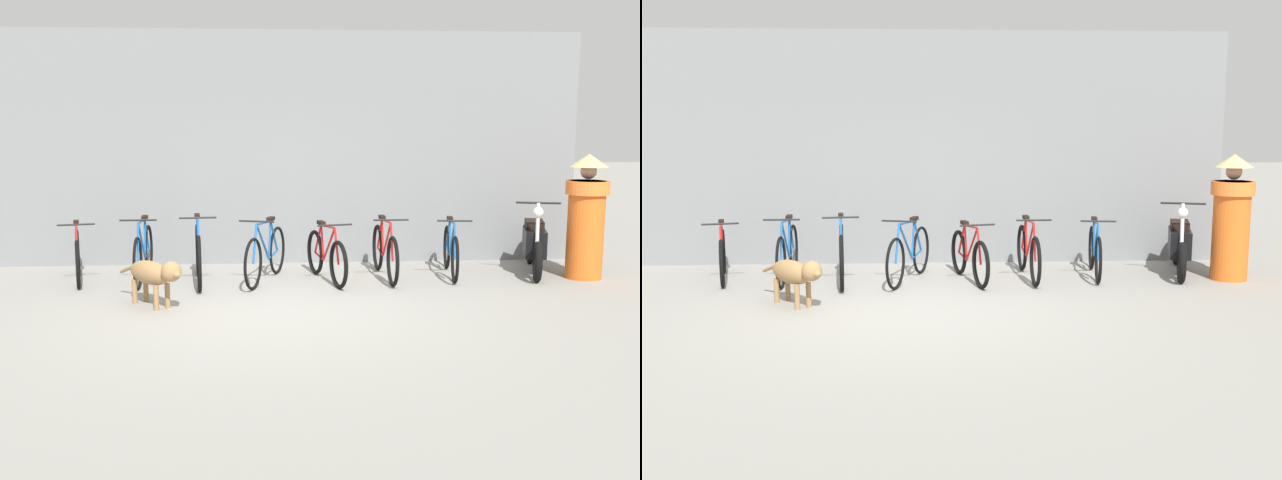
% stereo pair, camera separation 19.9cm
% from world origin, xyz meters
% --- Properties ---
extents(ground_plane, '(60.00, 60.00, 0.00)m').
position_xyz_m(ground_plane, '(0.00, 0.00, 0.00)').
color(ground_plane, gray).
extents(shop_wall_back, '(9.33, 0.20, 3.39)m').
position_xyz_m(shop_wall_back, '(0.00, 3.00, 1.69)').
color(shop_wall_back, slate).
rests_on(shop_wall_back, ground).
extents(bicycle_0, '(0.51, 1.55, 0.81)m').
position_xyz_m(bicycle_0, '(-2.48, 1.84, 0.33)').
color(bicycle_0, black).
rests_on(bicycle_0, ground).
extents(bicycle_1, '(0.46, 1.76, 0.87)m').
position_xyz_m(bicycle_1, '(-1.62, 1.80, 0.36)').
color(bicycle_1, black).
rests_on(bicycle_1, ground).
extents(bicycle_2, '(0.46, 1.72, 0.92)m').
position_xyz_m(bicycle_2, '(-0.88, 1.58, 0.37)').
color(bicycle_2, black).
rests_on(bicycle_2, ground).
extents(bicycle_3, '(0.61, 1.63, 0.86)m').
position_xyz_m(bicycle_3, '(-0.00, 1.62, 0.36)').
color(bicycle_3, black).
rests_on(bicycle_3, ground).
extents(bicycle_4, '(0.52, 1.54, 0.80)m').
position_xyz_m(bicycle_4, '(0.79, 1.58, 0.33)').
color(bicycle_4, black).
rests_on(bicycle_4, ground).
extents(bicycle_5, '(0.46, 1.74, 0.85)m').
position_xyz_m(bicycle_5, '(1.60, 1.73, 0.35)').
color(bicycle_5, black).
rests_on(bicycle_5, ground).
extents(bicycle_6, '(0.46, 1.61, 0.81)m').
position_xyz_m(bicycle_6, '(2.52, 1.81, 0.34)').
color(bicycle_6, black).
rests_on(bicycle_6, ground).
extents(motorcycle, '(0.69, 1.81, 1.03)m').
position_xyz_m(motorcycle, '(3.73, 1.92, 0.41)').
color(motorcycle, black).
rests_on(motorcycle, ground).
extents(stray_dog, '(0.87, 1.00, 0.58)m').
position_xyz_m(stray_dog, '(-1.28, 0.32, 0.39)').
color(stray_dog, '#997247').
rests_on(stray_dog, ground).
extents(person_in_robes, '(0.74, 0.74, 1.67)m').
position_xyz_m(person_in_robes, '(4.27, 1.49, 0.85)').
color(person_in_robes, orange).
rests_on(person_in_robes, ground).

